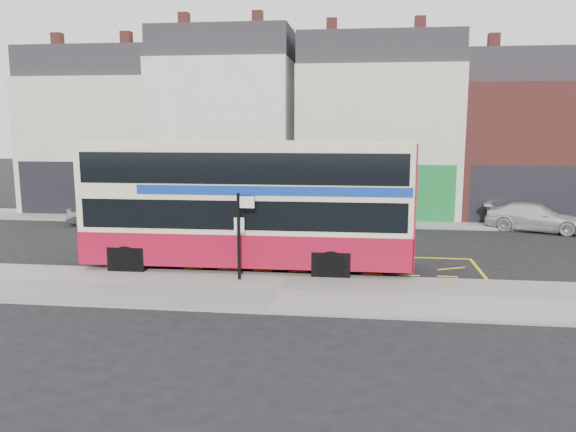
# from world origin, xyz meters

# --- Properties ---
(ground) EXTENTS (120.00, 120.00, 0.00)m
(ground) POSITION_xyz_m (0.00, 0.00, 0.00)
(ground) COLOR black
(ground) RESTS_ON ground
(pavement) EXTENTS (40.00, 4.00, 0.15)m
(pavement) POSITION_xyz_m (0.00, -2.30, 0.07)
(pavement) COLOR gray
(pavement) RESTS_ON ground
(kerb) EXTENTS (40.00, 0.15, 0.15)m
(kerb) POSITION_xyz_m (0.00, -0.38, 0.07)
(kerb) COLOR gray
(kerb) RESTS_ON ground
(far_pavement) EXTENTS (50.00, 3.00, 0.15)m
(far_pavement) POSITION_xyz_m (0.00, 11.00, 0.07)
(far_pavement) COLOR gray
(far_pavement) RESTS_ON ground
(road_markings) EXTENTS (14.00, 3.40, 0.01)m
(road_markings) POSITION_xyz_m (0.00, 1.60, 0.01)
(road_markings) COLOR yellow
(road_markings) RESTS_ON ground
(terrace_far_left) EXTENTS (8.00, 8.01, 10.80)m
(terrace_far_left) POSITION_xyz_m (-13.50, 14.99, 4.82)
(terrace_far_left) COLOR silver
(terrace_far_left) RESTS_ON ground
(terrace_left) EXTENTS (8.00, 8.01, 11.80)m
(terrace_left) POSITION_xyz_m (-5.50, 14.99, 5.32)
(terrace_left) COLOR white
(terrace_left) RESTS_ON ground
(terrace_green_shop) EXTENTS (9.00, 8.01, 11.30)m
(terrace_green_shop) POSITION_xyz_m (3.50, 14.99, 5.07)
(terrace_green_shop) COLOR silver
(terrace_green_shop) RESTS_ON ground
(terrace_right) EXTENTS (9.00, 8.01, 10.30)m
(terrace_right) POSITION_xyz_m (12.50, 14.99, 4.57)
(terrace_right) COLOR brown
(terrace_right) RESTS_ON ground
(double_decker_bus) EXTENTS (11.95, 2.96, 4.76)m
(double_decker_bus) POSITION_xyz_m (-1.54, 0.60, 2.50)
(double_decker_bus) COLOR beige
(double_decker_bus) RESTS_ON ground
(bus_stop_post) EXTENTS (0.74, 0.12, 2.96)m
(bus_stop_post) POSITION_xyz_m (-1.44, -1.30, 1.93)
(bus_stop_post) COLOR black
(bus_stop_post) RESTS_ON pavement
(car_silver) EXTENTS (3.74, 1.54, 1.27)m
(car_silver) POSITION_xyz_m (-10.95, 8.55, 0.63)
(car_silver) COLOR #B4B4B9
(car_silver) RESTS_ON ground
(car_grey) EXTENTS (4.13, 2.42, 1.29)m
(car_grey) POSITION_xyz_m (1.92, 9.75, 0.64)
(car_grey) COLOR #373A3E
(car_grey) RESTS_ON ground
(car_white) EXTENTS (5.15, 3.44, 1.39)m
(car_white) POSITION_xyz_m (11.38, 9.78, 0.69)
(car_white) COLOR silver
(car_white) RESTS_ON ground
(street_tree_left) EXTENTS (2.89, 2.89, 6.25)m
(street_tree_left) POSITION_xyz_m (-15.93, 12.31, 4.26)
(street_tree_left) COLOR black
(street_tree_left) RESTS_ON ground
(street_tree_right) EXTENTS (2.10, 2.10, 4.54)m
(street_tree_right) POSITION_xyz_m (6.91, 11.88, 3.09)
(street_tree_right) COLOR black
(street_tree_right) RESTS_ON ground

